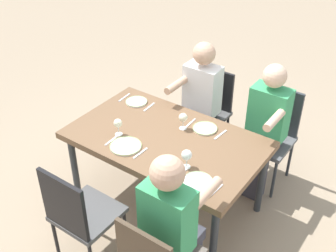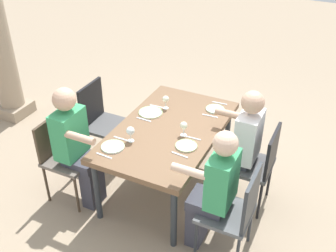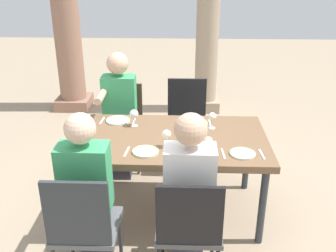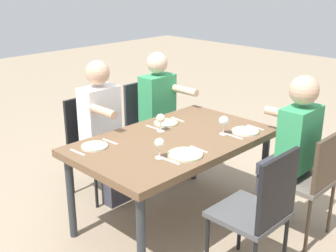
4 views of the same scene
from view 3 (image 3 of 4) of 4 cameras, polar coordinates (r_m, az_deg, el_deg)
The scene contains 26 objects.
ground_plane at distance 3.71m, azimuth 0.59°, elevation -12.15°, with size 16.00×16.00×0.00m, color gray.
dining_table at distance 3.35m, azimuth 0.64°, elevation -2.64°, with size 1.61×0.97×0.75m.
chair_west_north at distance 4.29m, azimuth -6.67°, elevation 1.04°, with size 0.44×0.44×0.89m.
chair_west_south at distance 2.74m, azimuth -12.24°, elevation -13.90°, with size 0.44×0.44×0.93m.
chair_mid_north at distance 4.24m, azimuth 2.74°, elevation 1.17°, with size 0.44×0.44×0.95m.
chair_mid_south at distance 2.66m, azimuth 3.04°, elevation -14.31°, with size 0.44×0.44×0.92m.
diner_woman_green at distance 2.72m, azimuth 3.13°, elevation -9.29°, with size 0.35×0.50×1.29m.
diner_man_white at distance 4.05m, azimuth -7.21°, elevation 2.23°, with size 0.35×0.50×1.29m.
diner_guest_third at distance 2.82m, azimuth -11.59°, elevation -8.85°, with size 0.35×0.49×1.27m.
stone_column_near at distance 5.90m, azimuth -14.77°, elevation 15.73°, with size 0.50×0.50×2.89m.
stone_column_centre at distance 5.67m, azimuth 5.89°, elevation 15.93°, with size 0.42×0.42×2.87m.
plate_0 at distance 3.66m, azimuth -7.31°, elevation 0.83°, with size 0.22×0.22×0.02m.
wine_glass_0 at distance 3.51m, azimuth -4.99°, elevation 1.70°, with size 0.08×0.08×0.16m.
fork_0 at distance 3.69m, azimuth -9.60°, elevation 0.77°, with size 0.02×0.17×0.01m, color silver.
spoon_0 at distance 3.64m, azimuth -4.97°, elevation 0.71°, with size 0.02×0.17×0.01m, color silver.
plate_1 at distance 3.07m, azimuth -3.29°, elevation -3.72°, with size 0.21×0.21×0.02m.
wine_glass_1 at distance 3.11m, azimuth -0.22°, elevation -1.31°, with size 0.07×0.07×0.15m.
fork_1 at distance 3.09m, azimuth -6.06°, elevation -3.76°, with size 0.02×0.17×0.01m, color silver.
spoon_1 at distance 3.07m, azimuth -0.49°, elevation -3.87°, with size 0.02×0.17×0.01m, color silver.
plate_2 at distance 3.59m, azimuth 3.75°, elevation 0.50°, with size 0.26×0.26×0.02m.
wine_glass_2 at distance 3.47m, azimuth 6.48°, elevation 1.32°, with size 0.07×0.07×0.15m.
fork_2 at distance 3.59m, azimuth 1.35°, elevation 0.45°, with size 0.02×0.17×0.01m, color silver.
spoon_2 at distance 3.60m, azimuth 6.13°, elevation 0.38°, with size 0.02×0.17×0.01m, color silver.
plate_3 at distance 3.09m, azimuth 10.83°, elevation -3.96°, with size 0.20×0.20×0.02m.
fork_3 at distance 3.08m, azimuth 8.05°, elevation -4.04°, with size 0.02×0.17×0.01m, color silver.
spoon_3 at distance 3.12m, azimuth 13.54°, elevation -4.06°, with size 0.02×0.17×0.01m, color silver.
Camera 3 is at (0.07, -3.00, 2.18)m, focal length 41.78 mm.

